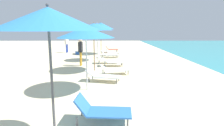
{
  "coord_description": "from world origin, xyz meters",
  "views": [
    {
      "loc": [
        1.21,
        3.71,
        2.36
      ],
      "look_at": [
        1.31,
        9.08,
        1.36
      ],
      "focal_mm": 30.31,
      "sensor_mm": 36.0,
      "label": 1
    }
  ],
  "objects_px": {
    "lounger_fifth_shoreside": "(112,62)",
    "lounger_sixth_shoreside": "(109,54)",
    "lounger_third_shoreside": "(102,110)",
    "lounger_fifth_inland": "(114,69)",
    "umbrella_fifth": "(94,27)",
    "umbrella_farthest": "(101,26)",
    "lounger_farthest_inland": "(112,52)",
    "person_walking_near": "(67,42)",
    "lounger_farthest_shoreside": "(111,49)",
    "umbrella_fourth": "(86,32)",
    "cooler_box": "(78,53)",
    "umbrella_third": "(48,19)",
    "umbrella_sixth": "(97,26)",
    "person_walking_far": "(81,49)",
    "lounger_fourth_shoreside": "(103,75)",
    "lounger_sixth_inland": "(107,60)"
  },
  "relations": [
    {
      "from": "umbrella_sixth",
      "to": "lounger_third_shoreside",
      "type": "bearing_deg",
      "value": -86.11
    },
    {
      "from": "umbrella_sixth",
      "to": "lounger_farthest_inland",
      "type": "relative_size",
      "value": 2.14
    },
    {
      "from": "person_walking_far",
      "to": "lounger_fifth_inland",
      "type": "bearing_deg",
      "value": 135.14
    },
    {
      "from": "cooler_box",
      "to": "umbrella_farthest",
      "type": "bearing_deg",
      "value": 7.49
    },
    {
      "from": "person_walking_near",
      "to": "person_walking_far",
      "type": "bearing_deg",
      "value": -43.06
    },
    {
      "from": "lounger_fifth_inland",
      "to": "umbrella_third",
      "type": "bearing_deg",
      "value": -112.67
    },
    {
      "from": "lounger_sixth_shoreside",
      "to": "cooler_box",
      "type": "xyz_separation_m",
      "value": [
        -2.81,
        2.0,
        -0.12
      ]
    },
    {
      "from": "umbrella_sixth",
      "to": "person_walking_near",
      "type": "relative_size",
      "value": 1.69
    },
    {
      "from": "person_walking_near",
      "to": "lounger_sixth_inland",
      "type": "bearing_deg",
      "value": -28.39
    },
    {
      "from": "umbrella_fifth",
      "to": "lounger_farthest_inland",
      "type": "distance_m",
      "value": 6.19
    },
    {
      "from": "lounger_fifth_shoreside",
      "to": "person_walking_near",
      "type": "xyz_separation_m",
      "value": [
        -4.32,
        6.84,
        0.71
      ]
    },
    {
      "from": "umbrella_sixth",
      "to": "lounger_fifth_inland",
      "type": "bearing_deg",
      "value": -75.73
    },
    {
      "from": "umbrella_fifth",
      "to": "lounger_third_shoreside",
      "type": "bearing_deg",
      "value": -84.06
    },
    {
      "from": "lounger_farthest_inland",
      "to": "person_walking_near",
      "type": "relative_size",
      "value": 0.79
    },
    {
      "from": "lounger_fourth_shoreside",
      "to": "lounger_fifth_inland",
      "type": "xyz_separation_m",
      "value": [
        0.55,
        1.27,
        0.01
      ]
    },
    {
      "from": "umbrella_third",
      "to": "umbrella_fifth",
      "type": "bearing_deg",
      "value": 87.62
    },
    {
      "from": "lounger_fifth_inland",
      "to": "cooler_box",
      "type": "bearing_deg",
      "value": 101.98
    },
    {
      "from": "lounger_farthest_shoreside",
      "to": "person_walking_near",
      "type": "relative_size",
      "value": 0.76
    },
    {
      "from": "umbrella_fourth",
      "to": "lounger_fifth_shoreside",
      "type": "distance_m",
      "value": 5.13
    },
    {
      "from": "umbrella_third",
      "to": "lounger_fifth_inland",
      "type": "relative_size",
      "value": 1.76
    },
    {
      "from": "lounger_third_shoreside",
      "to": "lounger_sixth_inland",
      "type": "bearing_deg",
      "value": 93.89
    },
    {
      "from": "umbrella_farthest",
      "to": "lounger_farthest_inland",
      "type": "distance_m",
      "value": 2.75
    },
    {
      "from": "umbrella_third",
      "to": "lounger_sixth_inland",
      "type": "height_order",
      "value": "umbrella_third"
    },
    {
      "from": "lounger_third_shoreside",
      "to": "umbrella_farthest",
      "type": "height_order",
      "value": "umbrella_farthest"
    },
    {
      "from": "lounger_fourth_shoreside",
      "to": "lounger_farthest_inland",
      "type": "bearing_deg",
      "value": 100.57
    },
    {
      "from": "person_walking_near",
      "to": "person_walking_far",
      "type": "height_order",
      "value": "person_walking_far"
    },
    {
      "from": "umbrella_third",
      "to": "umbrella_sixth",
      "type": "relative_size",
      "value": 1.01
    },
    {
      "from": "umbrella_third",
      "to": "person_walking_near",
      "type": "xyz_separation_m",
      "value": [
        -2.99,
        15.02,
        -1.52
      ]
    },
    {
      "from": "lounger_fifth_inland",
      "to": "lounger_sixth_inland",
      "type": "distance_m",
      "value": 3.19
    },
    {
      "from": "lounger_third_shoreside",
      "to": "lounger_fifth_inland",
      "type": "distance_m",
      "value": 4.99
    },
    {
      "from": "lounger_fifth_shoreside",
      "to": "lounger_sixth_shoreside",
      "type": "relative_size",
      "value": 0.94
    },
    {
      "from": "umbrella_fourth",
      "to": "umbrella_sixth",
      "type": "height_order",
      "value": "umbrella_sixth"
    },
    {
      "from": "lounger_fourth_shoreside",
      "to": "umbrella_sixth",
      "type": "bearing_deg",
      "value": 109.95
    },
    {
      "from": "umbrella_fourth",
      "to": "cooler_box",
      "type": "height_order",
      "value": "umbrella_fourth"
    },
    {
      "from": "lounger_third_shoreside",
      "to": "lounger_farthest_shoreside",
      "type": "distance_m",
      "value": 14.06
    },
    {
      "from": "lounger_farthest_inland",
      "to": "umbrella_third",
      "type": "bearing_deg",
      "value": -96.76
    },
    {
      "from": "umbrella_sixth",
      "to": "lounger_farthest_inland",
      "type": "xyz_separation_m",
      "value": [
        1.07,
        2.3,
        -2.2
      ]
    },
    {
      "from": "umbrella_fourth",
      "to": "person_walking_near",
      "type": "relative_size",
      "value": 1.51
    },
    {
      "from": "umbrella_farthest",
      "to": "lounger_fifth_shoreside",
      "type": "bearing_deg",
      "value": -80.75
    },
    {
      "from": "umbrella_third",
      "to": "umbrella_sixth",
      "type": "xyz_separation_m",
      "value": [
        0.27,
        10.33,
        -0.0
      ]
    },
    {
      "from": "lounger_sixth_inland",
      "to": "lounger_farthest_shoreside",
      "type": "relative_size",
      "value": 1.12
    },
    {
      "from": "umbrella_third",
      "to": "lounger_sixth_shoreside",
      "type": "xyz_separation_m",
      "value": [
        1.14,
        11.63,
        -2.24
      ]
    },
    {
      "from": "umbrella_third",
      "to": "lounger_farthest_shoreside",
      "type": "bearing_deg",
      "value": 84.82
    },
    {
      "from": "umbrella_sixth",
      "to": "lounger_sixth_shoreside",
      "type": "relative_size",
      "value": 1.94
    },
    {
      "from": "umbrella_fifth",
      "to": "umbrella_farthest",
      "type": "xyz_separation_m",
      "value": [
        0.11,
        6.99,
        0.14
      ]
    },
    {
      "from": "lounger_farthest_shoreside",
      "to": "person_walking_near",
      "type": "xyz_separation_m",
      "value": [
        -4.36,
        -0.05,
        0.66
      ]
    },
    {
      "from": "lounger_sixth_inland",
      "to": "lounger_farthest_inland",
      "type": "bearing_deg",
      "value": 82.69
    },
    {
      "from": "lounger_third_shoreside",
      "to": "lounger_fourth_shoreside",
      "type": "bearing_deg",
      "value": 95.54
    },
    {
      "from": "umbrella_fifth",
      "to": "lounger_farthest_shoreside",
      "type": "height_order",
      "value": "umbrella_fifth"
    },
    {
      "from": "umbrella_farthest",
      "to": "person_walking_far",
      "type": "height_order",
      "value": "umbrella_farthest"
    }
  ]
}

